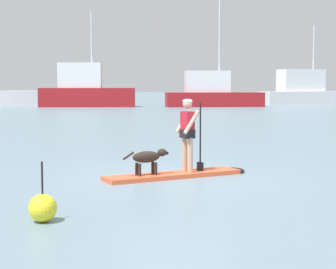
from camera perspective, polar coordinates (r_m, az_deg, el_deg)
The scene contains 8 objects.
ground_plane at distance 12.77m, azimuth 0.54°, elevation -4.41°, with size 400.00×400.00×0.00m, color slate.
paddleboard at distance 12.88m, azimuth 1.44°, elevation -4.11°, with size 3.57×1.89×0.10m.
person_paddler at distance 12.83m, azimuth 2.07°, elevation 0.47°, with size 0.68×0.59×1.69m.
dog at distance 12.42m, azimuth -2.04°, elevation -2.38°, with size 1.08×0.48×0.58m.
moored_boat_port at distance 57.77m, azimuth -8.50°, elevation 4.50°, with size 9.90×3.38×9.83m.
moored_boat_far_starboard at distance 57.80m, azimuth 4.55°, elevation 4.26°, with size 10.09×2.92×11.38m.
moored_boat_starboard at distance 68.20m, azimuth 13.93°, elevation 4.34°, with size 12.42×5.61×9.34m.
marker_buoy at distance 8.79m, azimuth -12.76°, elevation -7.37°, with size 0.44×0.44×0.94m.
Camera 1 is at (-1.64, -12.50, 2.08)m, focal length 59.28 mm.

